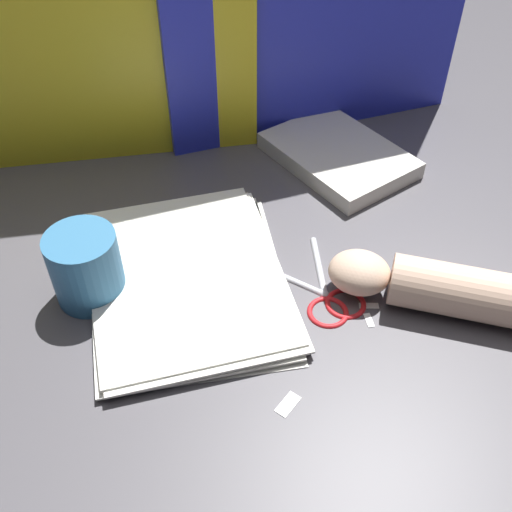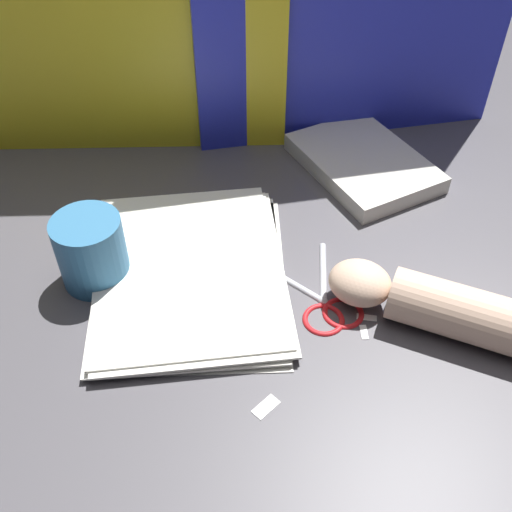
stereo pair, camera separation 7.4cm
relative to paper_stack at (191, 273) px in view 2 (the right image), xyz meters
name	(u,v)px [view 2 (the right image)]	position (x,y,z in m)	size (l,w,h in m)	color
ground_plane	(248,279)	(0.07, -0.01, -0.01)	(6.00, 6.00, 0.00)	#4C494F
backdrop_panel_left	(109,12)	(-0.09, 0.33, 0.22)	(0.52, 0.06, 0.45)	yellow
paper_stack	(191,273)	(0.00, 0.00, 0.00)	(0.26, 0.33, 0.02)	white
book_closed	(363,163)	(0.28, 0.21, 0.00)	(0.23, 0.27, 0.03)	silver
scissors	(325,301)	(0.17, -0.07, 0.00)	(0.14, 0.17, 0.01)	silver
hand_forearm	(464,313)	(0.32, -0.13, 0.02)	(0.31, 0.22, 0.07)	beige
paper_scrap_near	(364,332)	(0.21, -0.12, -0.01)	(0.01, 0.02, 0.00)	white
paper_scrap_mid	(367,317)	(0.22, -0.09, -0.01)	(0.03, 0.02, 0.00)	white
paper_scrap_far	(270,406)	(0.08, -0.21, -0.01)	(0.03, 0.03, 0.00)	white
mug	(92,251)	(-0.12, 0.01, 0.04)	(0.09, 0.09, 0.10)	teal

